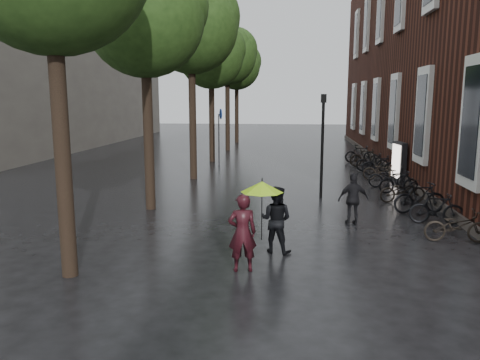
# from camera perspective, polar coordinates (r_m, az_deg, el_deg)

# --- Properties ---
(ground) EXTENTS (120.00, 120.00, 0.00)m
(ground) POSITION_cam_1_polar(r_m,az_deg,el_deg) (8.62, 2.30, -15.02)
(ground) COLOR black
(brick_building) EXTENTS (10.20, 33.20, 12.00)m
(brick_building) POSITION_cam_1_polar(r_m,az_deg,el_deg) (29.12, 27.01, 13.51)
(brick_building) COLOR #38160F
(brick_building) RESTS_ON ground
(bg_building) EXTENTS (16.00, 30.00, 14.00)m
(bg_building) POSITION_cam_1_polar(r_m,az_deg,el_deg) (42.43, -26.62, 13.45)
(bg_building) COLOR #47423D
(bg_building) RESTS_ON ground
(street_trees) EXTENTS (4.33, 34.03, 8.91)m
(street_trees) POSITION_cam_1_polar(r_m,az_deg,el_deg) (24.29, -4.69, 16.28)
(street_trees) COLOR black
(street_trees) RESTS_ON ground
(person_burgundy) EXTENTS (0.68, 0.53, 1.68)m
(person_burgundy) POSITION_cam_1_polar(r_m,az_deg,el_deg) (9.92, 0.28, -6.45)
(person_burgundy) COLOR black
(person_burgundy) RESTS_ON ground
(person_black) EXTENTS (0.92, 0.81, 1.60)m
(person_black) POSITION_cam_1_polar(r_m,az_deg,el_deg) (11.16, 4.40, -4.82)
(person_black) COLOR black
(person_black) RESTS_ON ground
(lime_umbrella) EXTENTS (0.96, 0.96, 1.42)m
(lime_umbrella) POSITION_cam_1_polar(r_m,az_deg,el_deg) (10.38, 2.70, -0.85)
(lime_umbrella) COLOR black
(lime_umbrella) RESTS_ON ground
(pedestrian_walking) EXTENTS (0.93, 0.51, 1.51)m
(pedestrian_walking) POSITION_cam_1_polar(r_m,az_deg,el_deg) (13.93, 13.64, -2.29)
(pedestrian_walking) COLOR black
(pedestrian_walking) RESTS_ON ground
(parked_bicycles) EXTENTS (2.05, 15.67, 1.03)m
(parked_bicycles) POSITION_cam_1_polar(r_m,az_deg,el_deg) (20.50, 17.72, 0.57)
(parked_bicycles) COLOR black
(parked_bicycles) RESTS_ON ground
(ad_lightbox) EXTENTS (0.27, 1.17, 1.77)m
(ad_lightbox) POSITION_cam_1_polar(r_m,az_deg,el_deg) (21.58, 18.80, 2.08)
(ad_lightbox) COLOR black
(ad_lightbox) RESTS_ON ground
(lamp_post) EXTENTS (0.20, 0.20, 3.79)m
(lamp_post) POSITION_cam_1_polar(r_m,az_deg,el_deg) (17.27, 10.03, 5.34)
(lamp_post) COLOR black
(lamp_post) RESTS_ON ground
(cycle_sign) EXTENTS (0.16, 0.56, 3.08)m
(cycle_sign) POSITION_cam_1_polar(r_m,az_deg,el_deg) (25.63, -2.49, 6.34)
(cycle_sign) COLOR #262628
(cycle_sign) RESTS_ON ground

